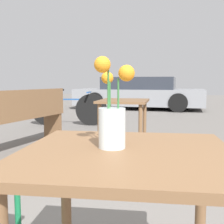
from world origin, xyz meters
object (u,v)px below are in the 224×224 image
object	(u,v)px
bench_near	(24,116)
table_back	(124,110)
parked_car	(140,93)
table_front	(126,182)
bicycle	(69,109)
flower_vase	(112,119)

from	to	relation	value
bench_near	table_back	distance (m)	1.44
table_back	parked_car	size ratio (longest dim) A/B	0.17
table_front	bicycle	size ratio (longest dim) A/B	0.49
table_back	parked_car	distance (m)	6.31
bicycle	parked_car	world-z (taller)	parked_car
flower_vase	table_back	bearing A→B (deg)	99.25
bench_near	parked_car	world-z (taller)	parked_car
bicycle	table_back	bearing A→B (deg)	-52.87
bench_near	table_back	xyz separation A→B (m)	(1.44, 0.06, 0.12)
bench_near	table_back	bearing A→B (deg)	2.19
table_front	flower_vase	size ratio (longest dim) A/B	2.47
bench_near	table_front	bearing A→B (deg)	-53.88
flower_vase	parked_car	size ratio (longest dim) A/B	0.08
table_back	table_front	bearing A→B (deg)	-79.64
table_front	flower_vase	bearing A→B (deg)	156.64
flower_vase	parked_car	bearing A→B (deg)	96.27
table_back	bench_near	bearing A→B (deg)	-177.81
flower_vase	bicycle	xyz separation A→B (m)	(-2.04, 4.80, -0.46)
bench_near	bicycle	distance (m)	2.19
table_front	table_back	size ratio (longest dim) A/B	1.12
table_front	table_back	distance (m)	2.74
flower_vase	bicycle	world-z (taller)	flower_vase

